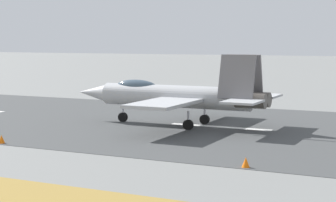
% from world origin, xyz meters
% --- Properties ---
extents(ground_plane, '(400.00, 400.00, 0.00)m').
position_xyz_m(ground_plane, '(0.00, 0.00, 0.00)').
color(ground_plane, slate).
extents(runway_strip, '(240.00, 26.00, 0.02)m').
position_xyz_m(runway_strip, '(-0.02, 0.00, 0.01)').
color(runway_strip, '#424444').
rests_on(runway_strip, ground).
extents(fighter_jet, '(16.23, 14.26, 5.53)m').
position_xyz_m(fighter_jet, '(3.77, 0.72, 2.34)').
color(fighter_jet, '#AEB0B3').
rests_on(fighter_jet, ground).
extents(marker_cone_near, '(0.44, 0.44, 0.55)m').
position_xyz_m(marker_cone_near, '(-5.60, 12.57, 0.28)').
color(marker_cone_near, orange).
rests_on(marker_cone_near, ground).
extents(marker_cone_mid, '(0.44, 0.44, 0.55)m').
position_xyz_m(marker_cone_mid, '(10.64, 12.57, 0.28)').
color(marker_cone_mid, orange).
rests_on(marker_cone_mid, ground).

